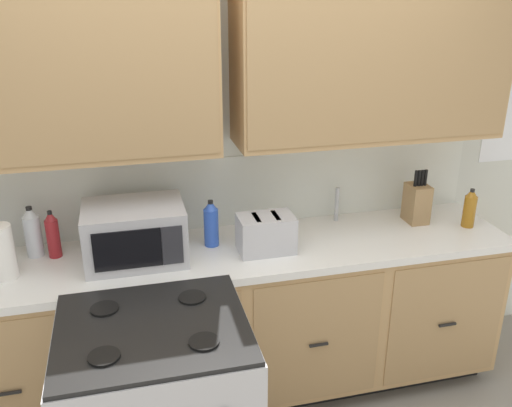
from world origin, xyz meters
The scene contains 11 objects.
wall_unit centered at (0.00, 0.50, 1.65)m, with size 4.12×0.40×2.45m.
counter_run centered at (0.00, 0.30, 0.47)m, with size 2.95×0.64×0.91m.
microwave centered at (-0.49, 0.31, 1.05)m, with size 0.48×0.37×0.28m.
toaster centered at (0.15, 0.24, 1.01)m, with size 0.28×0.18×0.19m.
knife_block centered at (1.08, 0.39, 1.03)m, with size 0.11×0.14×0.31m.
sink_faucet centered at (0.64, 0.51, 1.01)m, with size 0.02×0.02×0.20m, color #B2B5BA.
paper_towel_roll centered at (-1.08, 0.26, 1.04)m, with size 0.12×0.12×0.26m, color white.
bottle_blue centered at (-0.10, 0.37, 1.04)m, with size 0.08×0.08×0.25m.
bottle_amber centered at (1.33, 0.26, 1.02)m, with size 0.07×0.07×0.22m.
bottle_clear centered at (-0.98, 0.47, 1.04)m, with size 0.08×0.08×0.26m.
bottle_red centered at (-0.88, 0.43, 1.03)m, with size 0.06×0.06×0.24m.
Camera 1 is at (-0.50, -2.19, 2.18)m, focal length 38.70 mm.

